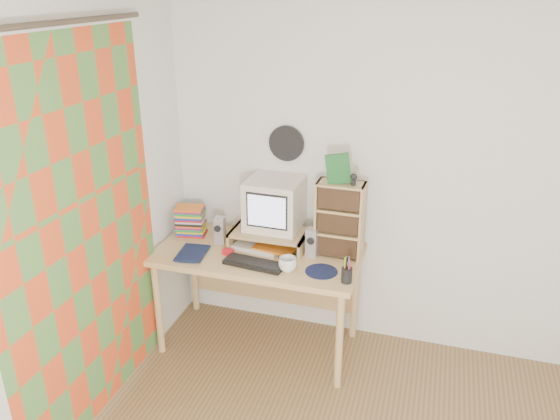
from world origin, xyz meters
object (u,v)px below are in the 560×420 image
Objects in this scene: cd_rack at (340,220)px; dvd_stack at (190,217)px; crt_monitor at (273,205)px; keyboard at (254,264)px; mug at (288,264)px; diary at (179,251)px; desk at (261,265)px.

dvd_stack is at bearing -179.26° from cd_rack.
crt_monitor reaches higher than dvd_stack.
dvd_stack reaches higher than keyboard.
mug is (0.20, -0.34, -0.25)m from crt_monitor.
dvd_stack is at bearing 158.81° from mug.
diary is at bearing 178.80° from mug.
desk is at bearing -17.50° from dvd_stack.
mug is at bearing -32.06° from dvd_stack.
mug is at bearing -129.14° from cd_rack.
desk is at bearing -172.63° from cd_rack.
crt_monitor reaches higher than keyboard.
dvd_stack is at bearing 93.41° from diary.
keyboard is 0.77× the size of cd_rack.
crt_monitor is 0.44m from keyboard.
crt_monitor is at bearing 23.13° from diary.
mug is at bearing -57.89° from crt_monitor.
crt_monitor reaches higher than desk.
mug is at bearing -43.56° from desk.
diary is at bearing -162.91° from cd_rack.
diary is (-0.54, 0.01, 0.01)m from keyboard.
dvd_stack is (-0.60, 0.31, 0.13)m from keyboard.
diary is at bearing -148.82° from crt_monitor.
cd_rack is 1.10m from diary.
cd_rack reaches higher than dvd_stack.
diary is (0.05, -0.30, -0.12)m from dvd_stack.
crt_monitor is 0.71m from diary.
cd_rack is at bearing 9.27° from diary.
dvd_stack reaches higher than desk.
dvd_stack is 1.10m from cd_rack.
dvd_stack reaches higher than diary.
cd_rack is (0.47, -0.03, -0.04)m from crt_monitor.
keyboard is at bearing -92.88° from crt_monitor.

